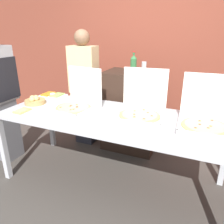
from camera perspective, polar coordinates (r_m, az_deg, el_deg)
name	(u,v)px	position (r m, az deg, el deg)	size (l,w,h in m)	color
ground_plane	(112,180)	(2.73, 0.00, -17.37)	(16.00, 16.00, 0.00)	#423D38
brick_wall_behind	(153,48)	(3.78, 10.60, 16.13)	(10.00, 0.06, 2.80)	brown
buffet_table	(112,123)	(2.34, 0.00, -2.95)	(2.45, 0.97, 0.82)	#B7BABF
pizza_box_near_right	(76,102)	(2.54, -9.28, 2.53)	(0.51, 0.53, 0.46)	white
pizza_box_far_left	(205,118)	(2.22, 23.21, -1.54)	(0.50, 0.52, 0.47)	white
pizza_box_far_right	(141,108)	(2.32, 7.57, 0.94)	(0.52, 0.54, 0.48)	white
paper_plate_front_left	(22,111)	(2.62, -22.44, 0.16)	(0.23, 0.23, 0.03)	white
veggie_tray	(53,96)	(3.07, -15.22, 4.14)	(0.33, 0.24, 0.05)	white
bread_basket	(35,101)	(2.87, -19.47, 2.77)	(0.25, 0.25, 0.10)	tan
sideboard_podium	(131,111)	(3.18, 4.98, 0.25)	(0.75, 0.54, 1.14)	black
soda_bottle	(134,64)	(2.94, 5.64, 12.45)	(0.08, 0.08, 0.28)	#2D6638
soda_can_silver	(144,66)	(3.13, 8.36, 11.77)	(0.07, 0.07, 0.12)	silver
person_guest_cap	(84,87)	(3.26, -7.28, 6.47)	(0.40, 0.22, 1.69)	#2D2D38
person_server_vest	(0,90)	(3.10, -27.30, 5.05)	(0.24, 0.42, 1.72)	slate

